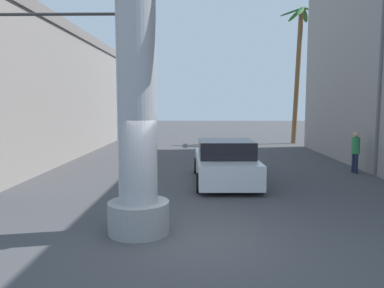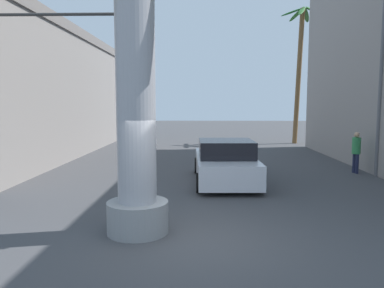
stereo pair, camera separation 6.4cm
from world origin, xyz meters
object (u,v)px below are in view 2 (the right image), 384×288
(car_lead, at_px, (225,163))
(palm_tree_far_right, at_px, (300,59))
(traffic_light_mast, at_px, (28,63))
(palm_tree_mid_left, at_px, (29,52))
(street_lamp, at_px, (372,58))
(pedestrian_mid_right, at_px, (356,149))
(neon_sign_pole, at_px, (135,2))

(car_lead, bearing_deg, palm_tree_far_right, 65.75)
(traffic_light_mast, xyz_separation_m, palm_tree_mid_left, (-2.37, 5.33, 1.08))
(street_lamp, distance_m, traffic_light_mast, 12.39)
(pedestrian_mid_right, bearing_deg, traffic_light_mast, -164.86)
(palm_tree_mid_left, xyz_separation_m, palm_tree_far_right, (14.87, 9.36, 0.75))
(palm_tree_far_right, bearing_deg, car_lead, -114.25)
(neon_sign_pole, height_order, palm_tree_mid_left, neon_sign_pole)
(neon_sign_pole, bearing_deg, pedestrian_mid_right, 43.53)
(car_lead, bearing_deg, street_lamp, 12.43)
(car_lead, xyz_separation_m, palm_tree_mid_left, (-8.85, 4.00, 4.52))
(street_lamp, bearing_deg, palm_tree_mid_left, 169.23)
(neon_sign_pole, relative_size, traffic_light_mast, 1.81)
(street_lamp, relative_size, palm_tree_far_right, 0.79)
(palm_tree_far_right, bearing_deg, neon_sign_pole, -113.76)
(neon_sign_pole, xyz_separation_m, palm_tree_mid_left, (-6.59, 9.44, 0.28))
(pedestrian_mid_right, bearing_deg, car_lead, -160.81)
(street_lamp, height_order, pedestrian_mid_right, street_lamp)
(traffic_light_mast, bearing_deg, car_lead, 11.59)
(neon_sign_pole, xyz_separation_m, pedestrian_mid_right, (7.73, 7.35, -3.97))
(car_lead, bearing_deg, traffic_light_mast, -168.41)
(palm_tree_mid_left, bearing_deg, car_lead, -24.31)
(palm_tree_mid_left, bearing_deg, pedestrian_mid_right, -8.31)
(traffic_light_mast, xyz_separation_m, car_lead, (6.48, 1.33, -3.44))
(neon_sign_pole, height_order, car_lead, neon_sign_pole)
(car_lead, relative_size, palm_tree_mid_left, 0.58)
(neon_sign_pole, bearing_deg, traffic_light_mast, 135.75)
(palm_tree_far_right, distance_m, pedestrian_mid_right, 12.50)
(traffic_light_mast, distance_m, pedestrian_mid_right, 12.78)
(street_lamp, relative_size, pedestrian_mid_right, 4.48)
(traffic_light_mast, xyz_separation_m, palm_tree_far_right, (12.49, 14.68, 1.83))
(street_lamp, distance_m, car_lead, 6.95)
(car_lead, distance_m, pedestrian_mid_right, 5.80)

